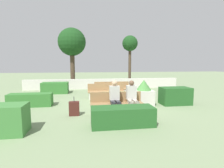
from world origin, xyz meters
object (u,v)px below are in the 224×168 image
at_px(tree_leftmost, 72,43).
at_px(tree_center_left, 130,45).
at_px(suitcase, 74,109).
at_px(bench_left_side, 112,90).
at_px(person_seated_man, 115,96).
at_px(planter_corner_left, 144,93).
at_px(bench_right_side, 106,93).
at_px(bench_front, 117,105).
at_px(person_seated_woman, 132,96).

relative_size(tree_leftmost, tree_center_left, 1.09).
height_order(suitcase, tree_center_left, tree_center_left).
height_order(bench_left_side, person_seated_man, person_seated_man).
relative_size(planter_corner_left, tree_center_left, 0.27).
xyz_separation_m(bench_right_side, suitcase, (-1.57, -2.94, -0.06)).
bearing_deg(suitcase, bench_right_side, 61.86).
relative_size(bench_front, planter_corner_left, 1.71).
xyz_separation_m(planter_corner_left, suitcase, (-3.14, -1.24, -0.29)).
distance_m(tree_leftmost, tree_center_left, 4.96).
relative_size(person_seated_woman, tree_leftmost, 0.27).
bearing_deg(bench_left_side, bench_front, -106.35).
xyz_separation_m(bench_right_side, person_seated_man, (-0.03, -3.07, 0.39)).
bearing_deg(person_seated_woman, person_seated_man, 179.86).
bearing_deg(planter_corner_left, bench_front, -140.84).
height_order(bench_front, planter_corner_left, planter_corner_left).
bearing_deg(tree_leftmost, bench_front, -74.49).
height_order(person_seated_woman, tree_center_left, tree_center_left).
bearing_deg(bench_left_side, planter_corner_left, -77.73).
height_order(bench_front, bench_left_side, same).
height_order(person_seated_man, person_seated_woman, person_seated_man).
distance_m(bench_right_side, person_seated_woman, 3.16).
relative_size(bench_left_side, bench_right_side, 1.06).
bearing_deg(person_seated_woman, bench_left_side, 92.26).
bearing_deg(person_seated_woman, bench_front, 166.08).
height_order(bench_left_side, tree_center_left, tree_center_left).
relative_size(person_seated_man, tree_center_left, 0.30).
height_order(person_seated_woman, planter_corner_left, person_seated_woman).
bearing_deg(bench_front, tree_center_left, 72.48).
relative_size(bench_front, person_seated_man, 1.56).
bearing_deg(person_seated_woman, tree_leftmost, 108.95).
bearing_deg(tree_center_left, planter_corner_left, -99.24).
bearing_deg(person_seated_man, planter_corner_left, 40.51).
height_order(bench_left_side, person_seated_woman, person_seated_woman).
relative_size(planter_corner_left, suitcase, 1.63).
relative_size(bench_front, tree_leftmost, 0.43).
distance_m(bench_front, bench_right_side, 2.93).
height_order(tree_leftmost, tree_center_left, tree_leftmost).
height_order(bench_front, suitcase, bench_front).
distance_m(person_seated_man, suitcase, 1.61).
relative_size(person_seated_woman, planter_corner_left, 1.09).
xyz_separation_m(bench_left_side, suitcase, (-2.05, -3.89, -0.06)).
xyz_separation_m(bench_left_side, planter_corner_left, (1.10, -2.65, 0.23)).
bearing_deg(tree_leftmost, bench_right_side, -66.94).
xyz_separation_m(person_seated_woman, suitcase, (-2.20, 0.13, -0.44)).
relative_size(bench_right_side, tree_leftmost, 0.43).
bearing_deg(planter_corner_left, tree_center_left, 80.76).
bearing_deg(planter_corner_left, suitcase, -158.43).
height_order(bench_right_side, tree_center_left, tree_center_left).
bearing_deg(bench_left_side, suitcase, -127.97).
bearing_deg(person_seated_woman, suitcase, 176.57).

